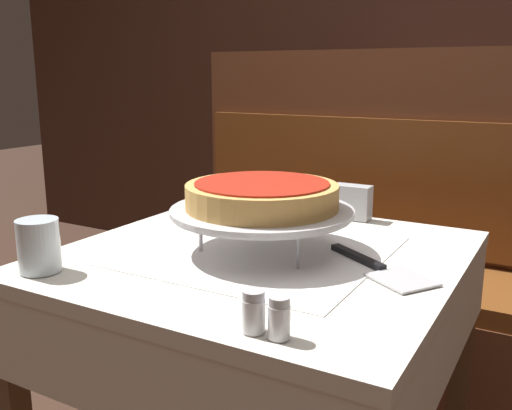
% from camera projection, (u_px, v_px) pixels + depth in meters
% --- Properties ---
extents(dining_table_front, '(0.82, 0.82, 0.75)m').
position_uv_depth(dining_table_front, '(262.00, 301.00, 1.28)').
color(dining_table_front, beige).
rests_on(dining_table_front, ground_plane).
extents(dining_table_rear, '(0.69, 0.69, 0.76)m').
position_uv_depth(dining_table_rear, '(441.00, 188.00, 2.51)').
color(dining_table_rear, red).
rests_on(dining_table_rear, ground_plane).
extents(booth_bench, '(1.48, 0.45, 1.21)m').
position_uv_depth(booth_bench, '(367.00, 294.00, 2.04)').
color(booth_bench, brown).
rests_on(booth_bench, ground_plane).
extents(back_wall_panel, '(6.00, 0.04, 2.40)m').
position_uv_depth(back_wall_panel, '(454.00, 58.00, 2.80)').
color(back_wall_panel, '#3D2319').
rests_on(back_wall_panel, ground_plane).
extents(pizza_pan_stand, '(0.40, 0.40, 0.10)m').
position_uv_depth(pizza_pan_stand, '(263.00, 213.00, 1.23)').
color(pizza_pan_stand, '#ADADB2').
rests_on(pizza_pan_stand, dining_table_front).
extents(deep_dish_pizza, '(0.33, 0.33, 0.06)m').
position_uv_depth(deep_dish_pizza, '(263.00, 195.00, 1.22)').
color(deep_dish_pizza, tan).
rests_on(deep_dish_pizza, pizza_pan_stand).
extents(pizza_server, '(0.26, 0.20, 0.01)m').
position_uv_depth(pizza_server, '(379.00, 268.00, 1.13)').
color(pizza_server, '#BCBCC1').
rests_on(pizza_server, dining_table_front).
extents(water_glass_near, '(0.08, 0.08, 0.10)m').
position_uv_depth(water_glass_near, '(39.00, 245.00, 1.11)').
color(water_glass_near, silver).
rests_on(water_glass_near, dining_table_front).
extents(salt_shaker, '(0.04, 0.04, 0.07)m').
position_uv_depth(salt_shaker, '(253.00, 311.00, 0.85)').
color(salt_shaker, silver).
rests_on(salt_shaker, dining_table_front).
extents(pepper_shaker, '(0.03, 0.03, 0.06)m').
position_uv_depth(pepper_shaker, '(279.00, 318.00, 0.83)').
color(pepper_shaker, silver).
rests_on(pepper_shaker, dining_table_front).
extents(napkin_holder, '(0.10, 0.05, 0.09)m').
position_uv_depth(napkin_holder, '(352.00, 202.00, 1.52)').
color(napkin_holder, '#B2B2B7').
rests_on(napkin_holder, dining_table_front).
extents(condiment_caddy, '(0.13, 0.13, 0.14)m').
position_uv_depth(condiment_caddy, '(438.00, 154.00, 2.45)').
color(condiment_caddy, black).
rests_on(condiment_caddy, dining_table_rear).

